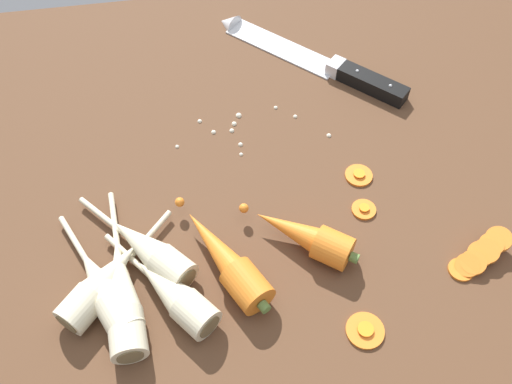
% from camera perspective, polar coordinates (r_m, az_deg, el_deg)
% --- Properties ---
extents(ground_plane, '(1.20, 0.90, 0.04)m').
position_cam_1_polar(ground_plane, '(0.72, -0.26, -0.39)').
color(ground_plane, brown).
extents(chefs_knife, '(0.27, 0.27, 0.04)m').
position_cam_1_polar(chefs_knife, '(0.89, 5.14, 14.32)').
color(chefs_knife, silver).
rests_on(chefs_knife, ground_plane).
extents(whole_carrot, '(0.10, 0.17, 0.04)m').
position_cam_1_polar(whole_carrot, '(0.62, -3.21, -7.22)').
color(whole_carrot, orange).
rests_on(whole_carrot, ground_plane).
extents(whole_carrot_second, '(0.13, 0.11, 0.04)m').
position_cam_1_polar(whole_carrot_second, '(0.64, 5.33, -4.70)').
color(whole_carrot_second, orange).
rests_on(whole_carrot_second, ground_plane).
extents(parsnip_front, '(0.05, 0.22, 0.04)m').
position_cam_1_polar(parsnip_front, '(0.62, -14.05, -10.60)').
color(parsnip_front, beige).
rests_on(parsnip_front, ground_plane).
extents(parsnip_mid_left, '(0.13, 0.15, 0.04)m').
position_cam_1_polar(parsnip_mid_left, '(0.61, -8.85, -10.68)').
color(parsnip_mid_left, beige).
rests_on(parsnip_mid_left, ground_plane).
extents(parsnip_mid_right, '(0.10, 0.18, 0.04)m').
position_cam_1_polar(parsnip_mid_right, '(0.63, -15.89, -9.99)').
color(parsnip_mid_right, beige).
rests_on(parsnip_mid_right, ground_plane).
extents(parsnip_back, '(0.14, 0.16, 0.04)m').
position_cam_1_polar(parsnip_back, '(0.64, -11.32, -6.12)').
color(parsnip_back, beige).
rests_on(parsnip_back, ground_plane).
extents(parsnip_outer, '(0.14, 0.15, 0.04)m').
position_cam_1_polar(parsnip_outer, '(0.63, -16.01, -9.31)').
color(parsnip_outer, beige).
rests_on(parsnip_outer, ground_plane).
extents(carrot_slice_stack, '(0.08, 0.06, 0.03)m').
position_cam_1_polar(carrot_slice_stack, '(0.69, 22.78, -6.22)').
color(carrot_slice_stack, orange).
rests_on(carrot_slice_stack, ground_plane).
extents(carrot_slice_stray_near, '(0.04, 0.04, 0.01)m').
position_cam_1_polar(carrot_slice_stray_near, '(0.73, 10.92, 1.83)').
color(carrot_slice_stray_near, orange).
rests_on(carrot_slice_stray_near, ground_plane).
extents(carrot_slice_stray_mid, '(0.03, 0.03, 0.01)m').
position_cam_1_polar(carrot_slice_stray_mid, '(0.70, 11.44, -1.75)').
color(carrot_slice_stray_mid, orange).
rests_on(carrot_slice_stray_mid, ground_plane).
extents(carrot_slice_stray_far, '(0.04, 0.04, 0.01)m').
position_cam_1_polar(carrot_slice_stray_far, '(0.62, 11.58, -14.21)').
color(carrot_slice_stray_far, orange).
rests_on(carrot_slice_stray_far, ground_plane).
extents(mince_crumbs, '(0.22, 0.09, 0.01)m').
position_cam_1_polar(mince_crumbs, '(0.77, -1.30, 7.08)').
color(mince_crumbs, silver).
rests_on(mince_crumbs, ground_plane).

